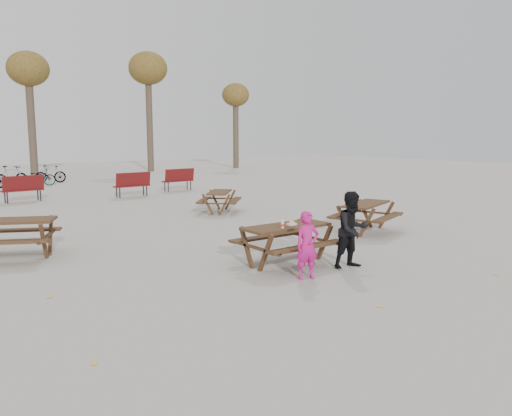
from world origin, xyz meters
TOP-DOWN VIEW (x-y plane):
  - ground at (0.00, 0.00)m, footprint 80.00×80.00m
  - main_picnic_table at (0.00, 0.00)m, footprint 1.80×1.45m
  - food_tray at (0.10, -0.05)m, footprint 0.18×0.11m
  - bread_roll at (0.10, -0.05)m, footprint 0.14×0.06m
  - soda_bottle at (-0.27, -0.20)m, footprint 0.07×0.07m
  - child at (-0.39, -1.03)m, footprint 0.50×0.40m
  - adult at (0.82, -0.99)m, footprint 0.79×0.65m
  - picnic_table_east at (3.81, 1.26)m, footprint 2.18×1.97m
  - picnic_table_north at (-4.35, 3.78)m, footprint 2.37×2.21m
  - picnic_table_far at (2.59, 6.49)m, footprint 2.02×2.05m
  - park_bench_row at (-0.45, 12.62)m, footprint 12.36×1.60m
  - tree_row at (0.90, 25.15)m, footprint 32.17×3.52m
  - fallen_leaves at (0.50, 2.50)m, footprint 11.00×11.00m

SIDE VIEW (x-z plane):
  - ground at x=0.00m, z-range 0.00..0.00m
  - fallen_leaves at x=0.50m, z-range 0.00..0.01m
  - picnic_table_far at x=2.59m, z-range 0.00..0.69m
  - picnic_table_east at x=3.81m, z-range 0.00..0.77m
  - picnic_table_north at x=-4.35m, z-range 0.00..0.82m
  - park_bench_row at x=-0.45m, z-range 0.00..1.03m
  - main_picnic_table at x=0.00m, z-range 0.20..0.97m
  - child at x=-0.39m, z-range 0.00..1.21m
  - adult at x=0.82m, z-range 0.00..1.48m
  - food_tray at x=0.10m, z-range 0.78..0.81m
  - bread_roll at x=0.10m, z-range 0.81..0.86m
  - soda_bottle at x=-0.27m, z-range 0.76..0.93m
  - tree_row at x=0.90m, z-range 2.06..10.32m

